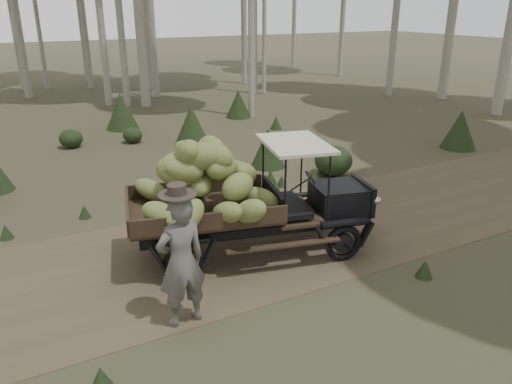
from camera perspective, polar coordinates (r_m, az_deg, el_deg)
ground at (r=9.13m, az=-9.85°, el=-7.99°), size 120.00×120.00×0.00m
dirt_track at (r=9.12m, az=-9.86°, el=-7.96°), size 70.00×4.00×0.01m
banana_truck at (r=8.67m, az=-3.44°, el=0.51°), size 4.69×2.54×2.36m
farmer at (r=7.05m, az=-8.56°, el=-7.74°), size 0.75×0.56×2.13m
undergrowth at (r=9.26m, az=-5.28°, el=-3.73°), size 25.53×22.81×1.31m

